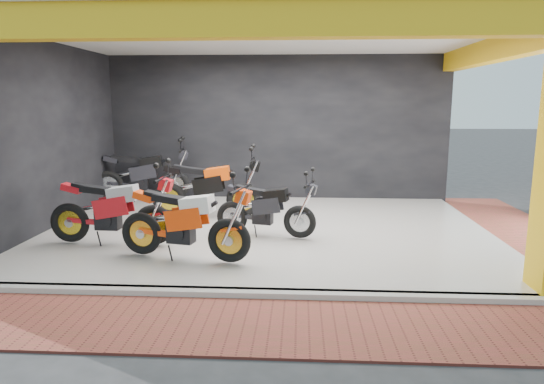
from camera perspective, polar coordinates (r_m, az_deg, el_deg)
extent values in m
plane|color=#2D2D30|center=(7.11, -1.61, -9.15)|extent=(80.00, 80.00, 0.00)
cube|color=silver|center=(9.01, -0.51, -4.59)|extent=(8.00, 6.00, 0.10)
cube|color=beige|center=(8.78, -0.55, 18.39)|extent=(8.40, 6.40, 0.20)
cube|color=black|center=(11.81, 0.50, 7.36)|extent=(8.20, 0.20, 3.50)
cube|color=black|center=(9.88, -25.11, 5.78)|extent=(0.20, 6.20, 3.50)
cube|color=yellow|center=(5.78, -2.70, 19.53)|extent=(8.40, 0.30, 0.40)
cube|color=yellow|center=(9.37, 25.63, 15.05)|extent=(0.30, 6.40, 0.40)
cube|color=silver|center=(6.15, -2.46, -11.89)|extent=(8.00, 0.20, 0.10)
cube|color=brown|center=(5.45, -3.31, -15.34)|extent=(9.00, 1.40, 0.03)
cube|color=brown|center=(9.93, 28.43, -4.66)|extent=(1.40, 7.00, 0.03)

